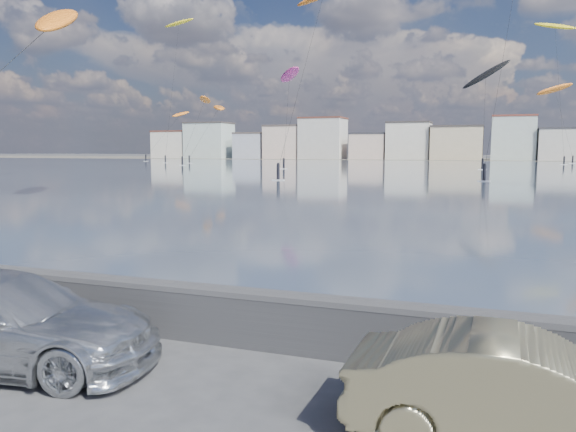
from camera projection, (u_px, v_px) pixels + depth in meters
The scene contains 16 objects.
ground at pixel (120, 405), 7.68m from camera, with size 700.00×700.00×0.00m, color #333335.
bay_water at pixel (461, 170), 93.15m from camera, with size 500.00×177.00×0.00m, color #313B4F.
far_shore_strip at pixel (477, 159), 194.50m from camera, with size 500.00×60.00×0.00m, color #4C473D.
seawall at pixel (212, 311), 10.13m from camera, with size 400.00×0.36×1.08m.
far_buildings at pixel (481, 141), 180.26m from camera, with size 240.79×13.26×14.60m.
car_silver at pixel (2, 321), 9.00m from camera, with size 2.09×5.14×1.49m, color silver.
car_champagne at pixel (524, 394), 6.46m from camera, with size 1.42×4.08×1.34m, color tan.
kitesurfer_1 at pixel (54, 23), 37.30m from camera, with size 5.42×16.44×13.89m.
kitesurfer_2 at pixel (205, 101), 132.90m from camera, with size 5.09×18.66×16.11m.
kitesurfer_3 at pixel (555, 90), 145.99m from camera, with size 10.45×16.01×21.54m.
kitesurfer_5 at pixel (486, 75), 106.00m from camera, with size 9.01×16.10×20.81m.
kitesurfer_6 at pixel (555, 27), 136.90m from camera, with size 10.45×18.50×35.42m.
kitesurfer_7 at pixel (219, 108), 147.38m from camera, with size 7.68×16.58×15.71m.
kitesurfer_14 at pixel (179, 25), 148.18m from camera, with size 8.89×12.33×38.14m.
kitesurfer_17 at pixel (290, 75), 106.76m from camera, with size 8.28×15.75×19.06m.
kitesurfer_18 at pixel (180, 115), 172.91m from camera, with size 5.74×18.94×15.68m.
Camera 1 is at (4.64, -6.10, 3.48)m, focal length 35.00 mm.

